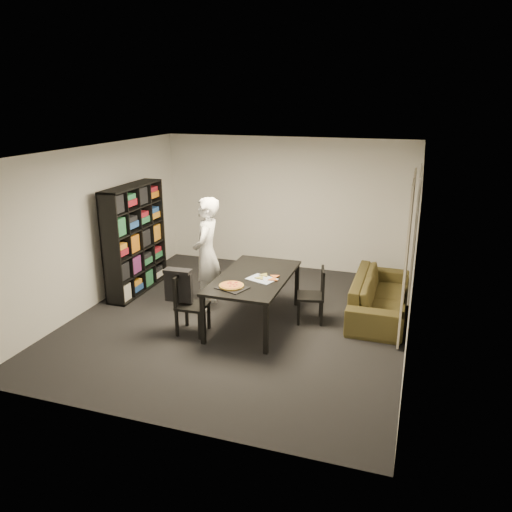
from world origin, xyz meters
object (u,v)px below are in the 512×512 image
(chair_left, at_px, (187,300))
(baking_tray, at_px, (232,288))
(bookshelf, at_px, (135,239))
(pepperoni_pizza, at_px, (231,286))
(dining_table, at_px, (254,280))
(person, at_px, (207,254))
(sofa, at_px, (380,295))
(chair_right, at_px, (316,291))

(chair_left, distance_m, baking_tray, 0.75)
(bookshelf, relative_size, baking_tray, 4.75)
(bookshelf, distance_m, pepperoni_pizza, 2.55)
(bookshelf, height_order, chair_left, bookshelf)
(dining_table, height_order, baking_tray, baking_tray)
(bookshelf, bearing_deg, baking_tray, -27.96)
(person, bearing_deg, chair_left, -4.69)
(bookshelf, bearing_deg, dining_table, -14.81)
(chair_left, distance_m, sofa, 3.06)
(dining_table, height_order, chair_left, chair_left)
(person, bearing_deg, baking_tray, 31.67)
(baking_tray, bearing_deg, person, 130.91)
(dining_table, bearing_deg, bookshelf, 165.19)
(chair_left, height_order, pepperoni_pizza, chair_left)
(bookshelf, xyz_separation_m, sofa, (4.20, 0.33, -0.64))
(bookshelf, xyz_separation_m, baking_tray, (2.27, -1.21, -0.18))
(dining_table, distance_m, chair_left, 1.04)
(pepperoni_pizza, xyz_separation_m, sofa, (1.95, 1.51, -0.48))
(chair_right, relative_size, person, 0.47)
(dining_table, bearing_deg, pepperoni_pizza, -105.56)
(dining_table, bearing_deg, sofa, 28.26)
(chair_right, bearing_deg, person, -102.50)
(pepperoni_pizza, bearing_deg, baking_tray, -53.61)
(chair_right, xyz_separation_m, pepperoni_pizza, (-1.03, -0.90, 0.30))
(sofa, bearing_deg, person, 103.39)
(sofa, bearing_deg, bookshelf, 94.50)
(chair_left, relative_size, person, 0.49)
(pepperoni_pizza, bearing_deg, person, 131.04)
(dining_table, bearing_deg, baking_tray, -103.07)
(bookshelf, height_order, baking_tray, bookshelf)
(chair_right, height_order, sofa, chair_right)
(baking_tray, xyz_separation_m, pepperoni_pizza, (-0.02, 0.03, 0.02))
(chair_right, height_order, baking_tray, chair_right)
(person, bearing_deg, dining_table, 61.16)
(dining_table, xyz_separation_m, chair_left, (-0.83, -0.60, -0.19))
(chair_left, distance_m, chair_right, 1.96)
(person, relative_size, baking_tray, 4.61)
(person, relative_size, pepperoni_pizza, 5.26)
(chair_right, relative_size, baking_tray, 2.16)
(sofa, bearing_deg, dining_table, 118.26)
(baking_tray, distance_m, sofa, 2.51)
(baking_tray, bearing_deg, pepperoni_pizza, 126.39)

